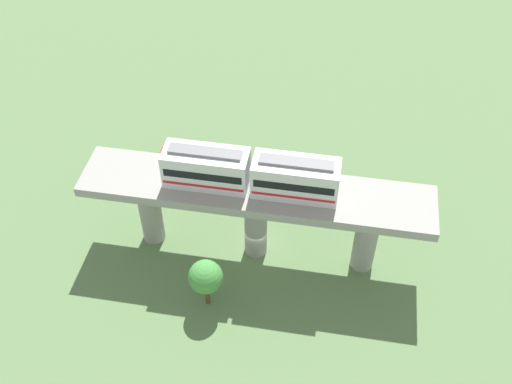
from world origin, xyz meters
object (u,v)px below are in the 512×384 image
at_px(parked_car_black, 232,180).
at_px(tree_near_viaduct, 206,277).
at_px(parked_car_red, 180,157).
at_px(parked_car_orange, 350,193).
at_px(train, 250,173).

xyz_separation_m(parked_car_black, tree_near_viaduct, (-13.52, -0.68, 2.61)).
bearing_deg(parked_car_black, parked_car_red, 62.03).
xyz_separation_m(parked_car_orange, tree_near_viaduct, (-13.66, 10.52, 2.61)).
distance_m(parked_car_orange, tree_near_viaduct, 17.44).
bearing_deg(train, tree_near_viaduct, 157.70).
relative_size(train, parked_car_red, 3.17).
relative_size(parked_car_orange, parked_car_black, 1.01).
relative_size(parked_car_orange, tree_near_viaduct, 0.94).
relative_size(parked_car_orange, parked_car_red, 1.04).
bearing_deg(tree_near_viaduct, parked_car_red, 22.27).
height_order(parked_car_orange, parked_car_black, same).
bearing_deg(parked_car_red, parked_car_black, -108.70).
height_order(train, parked_car_black, train).
distance_m(train, tree_near_viaduct, 8.74).
bearing_deg(parked_car_black, train, -164.01).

